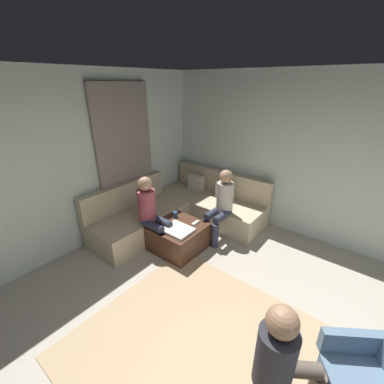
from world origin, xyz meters
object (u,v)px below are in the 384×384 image
Objects in this scene: person_on_couch_back at (222,203)px; sectional_couch at (182,209)px; game_remote at (195,223)px; person_on_armchair at (287,365)px; person_on_couch_side at (151,211)px; ottoman at (178,237)px; coffee_mug at (175,214)px.

sectional_couch is at bearing 3.78° from person_on_couch_back.
game_remote is at bearing -32.62° from sectional_couch.
game_remote is at bearing 70.40° from person_on_couch_back.
person_on_couch_side is at bearing -145.89° from person_on_armchair.
person_on_couch_back is at bearing 143.52° from person_on_couch_side.
ottoman is 8.00× the size of coffee_mug.
ottoman is 0.63× the size of person_on_couch_back.
coffee_mug is at bearing 164.22° from person_on_couch_side.
ottoman is 0.36m from game_remote.
person_on_couch_back is 1.02× the size of person_on_armchair.
game_remote is 2.41m from person_on_armchair.
game_remote is 0.13× the size of person_on_armchair.
game_remote is (0.18, 0.22, 0.22)m from ottoman.
ottoman is 0.90m from person_on_couch_back.
game_remote is at bearing 5.71° from coffee_mug.
coffee_mug is 0.63× the size of game_remote.
ottoman is at bearing 124.28° from person_on_couch_side.
coffee_mug is at bearing -154.84° from person_on_armchair.
person_on_couch_back is at bearing 3.78° from sectional_couch.
ottoman is at bearing -153.83° from person_on_armchair.
person_on_armchair is at bearing 68.37° from person_on_couch_side.
coffee_mug is 0.47m from person_on_couch_side.
person_on_couch_side is at bearing -138.96° from game_remote.
coffee_mug is at bearing 42.31° from person_on_couch_back.
person_on_armchair is (2.34, -1.38, 0.17)m from coffee_mug.
sectional_couch is 0.81m from ottoman.
coffee_mug is 0.08× the size of person_on_couch_back.
sectional_couch is 0.80m from game_remote.
person_on_armchair is at bearing 132.91° from person_on_couch_back.
person_on_couch_back is 2.60m from person_on_armchair.
ottoman is at bearing -53.14° from sectional_couch.
sectional_couch reaches higher than game_remote.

